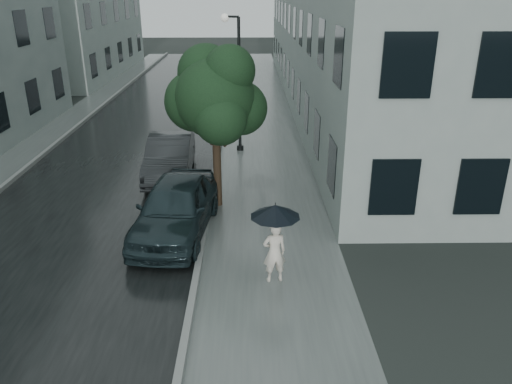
{
  "coord_description": "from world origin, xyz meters",
  "views": [
    {
      "loc": [
        -0.35,
        -10.09,
        6.26
      ],
      "look_at": [
        -0.16,
        1.95,
        1.3
      ],
      "focal_mm": 35.0,
      "sensor_mm": 36.0,
      "label": 1
    }
  ],
  "objects_px": {
    "street_tree": "(215,96)",
    "lamp_post": "(236,75)",
    "pedestrian": "(274,252)",
    "car_near": "(176,207)",
    "car_far": "(170,156)"
  },
  "relations": [
    {
      "from": "pedestrian",
      "to": "car_near",
      "type": "height_order",
      "value": "car_near"
    },
    {
      "from": "lamp_post",
      "to": "car_near",
      "type": "relative_size",
      "value": 1.19
    },
    {
      "from": "pedestrian",
      "to": "lamp_post",
      "type": "height_order",
      "value": "lamp_post"
    },
    {
      "from": "pedestrian",
      "to": "lamp_post",
      "type": "bearing_deg",
      "value": -95.04
    },
    {
      "from": "car_near",
      "to": "car_far",
      "type": "xyz_separation_m",
      "value": [
        -0.81,
        4.54,
        -0.06
      ]
    },
    {
      "from": "pedestrian",
      "to": "street_tree",
      "type": "relative_size",
      "value": 0.3
    },
    {
      "from": "pedestrian",
      "to": "car_near",
      "type": "bearing_deg",
      "value": -55.01
    },
    {
      "from": "car_far",
      "to": "street_tree",
      "type": "bearing_deg",
      "value": -56.23
    },
    {
      "from": "street_tree",
      "to": "lamp_post",
      "type": "bearing_deg",
      "value": 85.29
    },
    {
      "from": "pedestrian",
      "to": "car_far",
      "type": "distance_m",
      "value": 7.75
    },
    {
      "from": "lamp_post",
      "to": "car_far",
      "type": "xyz_separation_m",
      "value": [
        -2.3,
        -3.02,
        -2.34
      ]
    },
    {
      "from": "car_near",
      "to": "car_far",
      "type": "height_order",
      "value": "car_near"
    },
    {
      "from": "pedestrian",
      "to": "car_far",
      "type": "xyz_separation_m",
      "value": [
        -3.36,
        6.99,
        -0.03
      ]
    },
    {
      "from": "lamp_post",
      "to": "street_tree",
      "type": "bearing_deg",
      "value": -75.79
    },
    {
      "from": "pedestrian",
      "to": "car_near",
      "type": "distance_m",
      "value": 3.53
    }
  ]
}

